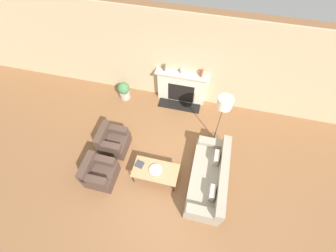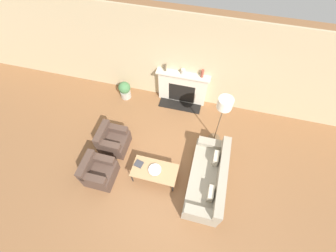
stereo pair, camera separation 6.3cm
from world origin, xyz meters
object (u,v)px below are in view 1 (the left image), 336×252
Objects in this scene: floor_lamp at (224,106)px; mantel_vase_left at (164,68)px; armchair_near at (99,173)px; armchair_far at (113,141)px; bowl at (156,170)px; potted_plant at (124,90)px; coffee_table at (156,171)px; mantel_vase_center_right at (201,73)px; fireplace at (182,88)px; book at (140,164)px; couch at (209,178)px; mantel_vase_center_left at (182,71)px.

floor_lamp is 7.80× the size of mantel_vase_left.
armchair_far is (0.00, 0.96, 0.00)m from armchair_near.
armchair_near reaches higher than bowl.
potted_plant is at bearing 7.02° from armchair_near.
potted_plant reaches higher than bowl.
coffee_table is 4.64× the size of mantel_vase_center_right.
fireplace is 1.88m from potted_plant.
armchair_far is 3.15× the size of book.
potted_plant is at bearing -170.16° from fireplace.
mantel_vase_center_right is at bearing 77.51° from bowl.
couch reaches higher than coffee_table.
armchair_far is at bearing -79.50° from potted_plant.
couch reaches higher than armchair_near.
mantel_vase_left is 1.10m from mantel_vase_center_right.
coffee_table is at bearing -91.94° from fireplace.
couch is at bearing -99.29° from armchair_far.
fireplace is at bearing 91.07° from book.
potted_plant is at bearing -127.12° from couch.
floor_lamp is at bearing 52.01° from book.
bowl is at bearing -102.49° from mantel_vase_center_right.
mantel_vase_center_left is (-0.01, 0.01, 0.66)m from fireplace.
bowl is at bearing -76.06° from armchair_near.
floor_lamp reaches higher than book.
bowl is 3.02m from mantel_vase_center_right.
armchair_near is 3.33× the size of mantel_vase_left.
mantel_vase_left is at bearing -16.31° from armchair_near.
armchair_near is at bearing -79.57° from couch.
couch is 1.36m from bowl.
mantel_vase_center_left is (-1.27, 2.68, 0.90)m from couch.
floor_lamp reaches higher than fireplace.
book is 1.50× the size of mantel_vase_center_left.
mantel_vase_center_left is (1.48, 2.23, 0.91)m from armchair_far.
book is at bearing -100.56° from mantel_vase_center_left.
coffee_table is (1.40, -0.60, 0.08)m from armchair_far.
mantel_vase_left is at bearing -22.69° from armchair_far.
bowl is 0.45m from book.
bowl is (1.41, 0.35, 0.15)m from armchair_near.
armchair_near is 0.96m from armchair_far.
couch is at bearing -79.57° from armchair_near.
armchair_near is 1.44m from coffee_table.
mantel_vase_center_left is (0.54, 0.00, -0.03)m from mantel_vase_left.
armchair_far is 2.83m from mantel_vase_center_left.
couch is at bearing -89.93° from floor_lamp.
mantel_vase_center_right reaches higher than coffee_table.
armchair_near is 0.65× the size of coffee_table.
book is 2.93m from mantel_vase_center_left.
book is at bearing -119.50° from armchair_far.
mantel_vase_center_left is (0.07, 2.84, 0.76)m from bowl.
coffee_table is at bearing -80.76° from mantel_vase_left.
couch is 1.17× the size of floor_lamp.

